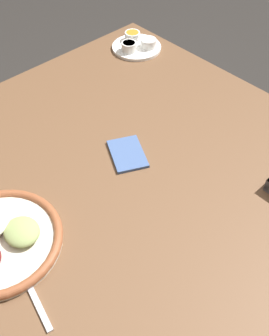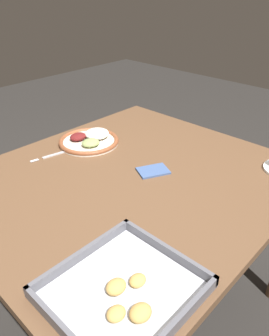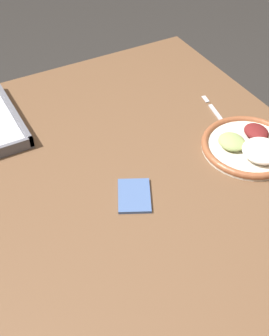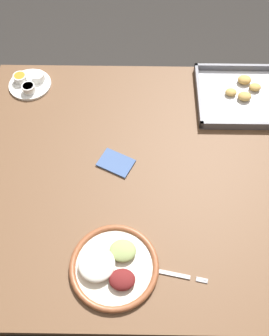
{
  "view_description": "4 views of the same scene",
  "coord_description": "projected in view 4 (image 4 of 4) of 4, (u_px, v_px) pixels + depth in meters",
  "views": [
    {
      "loc": [
        0.44,
        -0.44,
        1.49
      ],
      "look_at": [
        -0.02,
        0.0,
        0.79
      ],
      "focal_mm": 42.0,
      "sensor_mm": 36.0,
      "label": 1
    },
    {
      "loc": [
        0.76,
        0.74,
        1.42
      ],
      "look_at": [
        -0.02,
        0.0,
        0.79
      ],
      "focal_mm": 35.0,
      "sensor_mm": 36.0,
      "label": 2
    },
    {
      "loc": [
        -0.82,
        0.43,
        1.63
      ],
      "look_at": [
        -0.02,
        0.0,
        0.79
      ],
      "focal_mm": 50.0,
      "sensor_mm": 36.0,
      "label": 3
    },
    {
      "loc": [
        -0.01,
        -0.72,
        1.93
      ],
      "look_at": [
        -0.02,
        0.0,
        0.79
      ],
      "focal_mm": 42.0,
      "sensor_mm": 36.0,
      "label": 4
    }
  ],
  "objects": [
    {
      "name": "baking_tray",
      "position": [
        241.0,
        95.0,
        1.55
      ],
      "size": [
        0.34,
        0.32,
        0.04
      ],
      "color": "#595960",
      "rests_on": "dining_table"
    },
    {
      "name": "ground_plane",
      "position": [
        139.0,
        251.0,
        2.02
      ],
      "size": [
        8.0,
        8.0,
        0.0
      ],
      "primitive_type": "plane",
      "color": "#282623"
    },
    {
      "name": "dinner_plate",
      "position": [
        112.0,
        266.0,
        1.18
      ],
      "size": [
        0.27,
        0.27,
        0.05
      ],
      "color": "beige",
      "rests_on": "dining_table"
    },
    {
      "name": "fork",
      "position": [
        172.0,
        274.0,
        1.18
      ],
      "size": [
        0.19,
        0.05,
        0.0
      ],
      "rotation": [
        0.0,
        0.0,
        -0.19
      ],
      "color": "#B2B2B7",
      "rests_on": "dining_table"
    },
    {
      "name": "napkin",
      "position": [
        116.0,
        163.0,
        1.39
      ],
      "size": [
        0.14,
        0.13,
        0.01
      ],
      "color": "#3F598C",
      "rests_on": "dining_table"
    },
    {
      "name": "dining_table",
      "position": [
        141.0,
        187.0,
        1.46
      ],
      "size": [
        1.2,
        1.06,
        0.76
      ],
      "color": "brown",
      "rests_on": "ground_plane"
    },
    {
      "name": "saucer_plate",
      "position": [
        29.0,
        83.0,
        1.59
      ],
      "size": [
        0.17,
        0.17,
        0.04
      ],
      "color": "white",
      "rests_on": "dining_table"
    }
  ]
}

